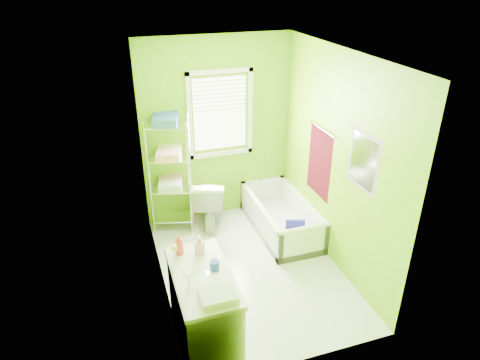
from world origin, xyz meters
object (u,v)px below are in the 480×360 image
object	(u,v)px
toilet	(210,201)
wire_shelf_unit	(170,161)
bathtub	(282,221)
vanity	(204,305)

from	to	relation	value
toilet	wire_shelf_unit	world-z (taller)	wire_shelf_unit
wire_shelf_unit	bathtub	bearing A→B (deg)	-23.41
bathtub	wire_shelf_unit	world-z (taller)	wire_shelf_unit
bathtub	toilet	xyz separation A→B (m)	(-0.91, 0.46, 0.23)
toilet	wire_shelf_unit	size ratio (longest dim) A/B	0.46
bathtub	vanity	world-z (taller)	vanity
toilet	wire_shelf_unit	bearing A→B (deg)	2.28
vanity	wire_shelf_unit	xyz separation A→B (m)	(0.09, 2.16, 0.58)
vanity	wire_shelf_unit	distance (m)	2.24
toilet	bathtub	bearing A→B (deg)	171.23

